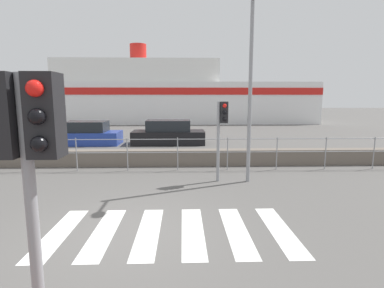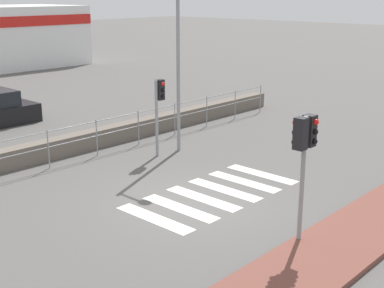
{
  "view_description": "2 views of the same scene",
  "coord_description": "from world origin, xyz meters",
  "px_view_note": "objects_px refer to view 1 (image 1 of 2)",
  "views": [
    {
      "loc": [
        1.13,
        -5.78,
        2.69
      ],
      "look_at": [
        1.37,
        2.0,
        1.5
      ],
      "focal_mm": 28.0,
      "sensor_mm": 36.0,
      "label": 1
    },
    {
      "loc": [
        -9.64,
        -8.91,
        5.36
      ],
      "look_at": [
        1.06,
        1.0,
        1.2
      ],
      "focal_mm": 50.0,
      "sensor_mm": 36.0,
      "label": 2
    }
  ],
  "objects_px": {
    "traffic_light_near": "(27,148)",
    "parked_car_blue": "(87,135)",
    "traffic_light_far": "(222,123)",
    "ferry_boat": "(166,97)",
    "streetlamp": "(253,68)",
    "parked_car_black": "(168,134)"
  },
  "relations": [
    {
      "from": "streetlamp",
      "to": "parked_car_black",
      "type": "bearing_deg",
      "value": 109.19
    },
    {
      "from": "streetlamp",
      "to": "traffic_light_far",
      "type": "bearing_deg",
      "value": 160.84
    },
    {
      "from": "traffic_light_far",
      "to": "traffic_light_near",
      "type": "bearing_deg",
      "value": -109.75
    },
    {
      "from": "traffic_light_near",
      "to": "streetlamp",
      "type": "bearing_deg",
      "value": 63.26
    },
    {
      "from": "ferry_boat",
      "to": "parked_car_black",
      "type": "distance_m",
      "value": 16.76
    },
    {
      "from": "traffic_light_near",
      "to": "streetlamp",
      "type": "xyz_separation_m",
      "value": [
        3.4,
        6.74,
        1.32
      ]
    },
    {
      "from": "ferry_boat",
      "to": "parked_car_blue",
      "type": "xyz_separation_m",
      "value": [
        -3.77,
        -16.57,
        -2.3
      ]
    },
    {
      "from": "traffic_light_far",
      "to": "streetlamp",
      "type": "height_order",
      "value": "streetlamp"
    },
    {
      "from": "traffic_light_near",
      "to": "parked_car_blue",
      "type": "xyz_separation_m",
      "value": [
        -4.38,
        15.26,
        -1.7
      ]
    },
    {
      "from": "traffic_light_near",
      "to": "parked_car_blue",
      "type": "height_order",
      "value": "traffic_light_near"
    },
    {
      "from": "traffic_light_near",
      "to": "parked_car_blue",
      "type": "relative_size",
      "value": 0.74
    },
    {
      "from": "parked_car_black",
      "to": "traffic_light_far",
      "type": "bearing_deg",
      "value": -75.69
    },
    {
      "from": "ferry_boat",
      "to": "parked_car_black",
      "type": "bearing_deg",
      "value": -86.41
    },
    {
      "from": "traffic_light_far",
      "to": "parked_car_blue",
      "type": "xyz_separation_m",
      "value": [
        -6.91,
        8.21,
        -1.32
      ]
    },
    {
      "from": "parked_car_blue",
      "to": "parked_car_black",
      "type": "relative_size",
      "value": 0.91
    },
    {
      "from": "traffic_light_far",
      "to": "ferry_boat",
      "type": "xyz_separation_m",
      "value": [
        -3.13,
        24.79,
        0.98
      ]
    },
    {
      "from": "streetlamp",
      "to": "ferry_boat",
      "type": "bearing_deg",
      "value": 99.07
    },
    {
      "from": "traffic_light_far",
      "to": "ferry_boat",
      "type": "relative_size",
      "value": 0.08
    },
    {
      "from": "parked_car_blue",
      "to": "streetlamp",
      "type": "bearing_deg",
      "value": -47.59
    },
    {
      "from": "traffic_light_far",
      "to": "ferry_boat",
      "type": "bearing_deg",
      "value": 97.21
    },
    {
      "from": "streetlamp",
      "to": "ferry_boat",
      "type": "distance_m",
      "value": 25.42
    },
    {
      "from": "traffic_light_near",
      "to": "traffic_light_far",
      "type": "bearing_deg",
      "value": 70.25
    }
  ]
}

